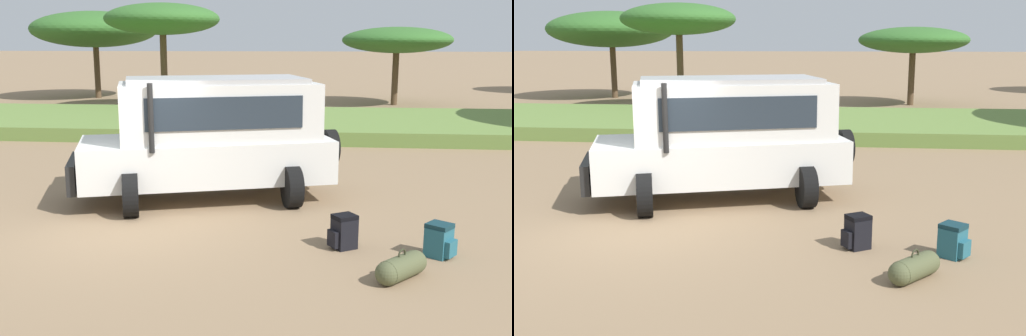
{
  "view_description": "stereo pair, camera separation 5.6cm",
  "coord_description": "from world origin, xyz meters",
  "views": [
    {
      "loc": [
        3.28,
        -9.48,
        3.16
      ],
      "look_at": [
        2.25,
        0.54,
        1.0
      ],
      "focal_mm": 42.0,
      "sensor_mm": 36.0,
      "label": 1
    },
    {
      "loc": [
        3.33,
        -9.47,
        3.16
      ],
      "look_at": [
        2.25,
        0.54,
        1.0
      ],
      "focal_mm": 42.0,
      "sensor_mm": 36.0,
      "label": 2
    }
  ],
  "objects": [
    {
      "name": "duffel_bag_low_black_case",
      "position": [
        4.45,
        -1.73,
        0.17
      ],
      "size": [
        0.75,
        0.8,
        0.43
      ],
      "color": "#4C5133",
      "rests_on": "ground_plane"
    },
    {
      "name": "acacia_tree_far_left",
      "position": [
        -8.86,
        22.85,
        3.71
      ],
      "size": [
        6.76,
        7.18,
        4.69
      ],
      "color": "brown",
      "rests_on": "ground_plane"
    },
    {
      "name": "acacia_tree_left_mid",
      "position": [
        -3.66,
        17.35,
        4.05
      ],
      "size": [
        5.1,
        5.43,
        4.76
      ],
      "color": "brown",
      "rests_on": "ground_plane"
    },
    {
      "name": "safari_vehicle",
      "position": [
        1.19,
        2.16,
        1.29
      ],
      "size": [
        5.46,
        3.61,
        2.44
      ],
      "color": "silver",
      "rests_on": "ground_plane"
    },
    {
      "name": "acacia_tree_centre_back",
      "position": [
        7.05,
        20.72,
        3.14
      ],
      "size": [
        5.29,
        5.62,
        3.78
      ],
      "color": "brown",
      "rests_on": "ground_plane"
    },
    {
      "name": "grass_bank",
      "position": [
        0.0,
        11.93,
        0.22
      ],
      "size": [
        120.0,
        7.0,
        0.44
      ],
      "color": "olive",
      "rests_on": "ground_plane"
    },
    {
      "name": "backpack_cluster_center",
      "position": [
        5.13,
        -0.79,
        0.25
      ],
      "size": [
        0.49,
        0.48,
        0.51
      ],
      "color": "#235B6B",
      "rests_on": "ground_plane"
    },
    {
      "name": "ground_plane",
      "position": [
        0.0,
        0.0,
        0.0
      ],
      "size": [
        320.0,
        320.0,
        0.0
      ],
      "primitive_type": "plane",
      "color": "#8C7051"
    },
    {
      "name": "backpack_beside_front_wheel",
      "position": [
        3.73,
        -0.57,
        0.26
      ],
      "size": [
        0.48,
        0.43,
        0.53
      ],
      "color": "black",
      "rests_on": "ground_plane"
    }
  ]
}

